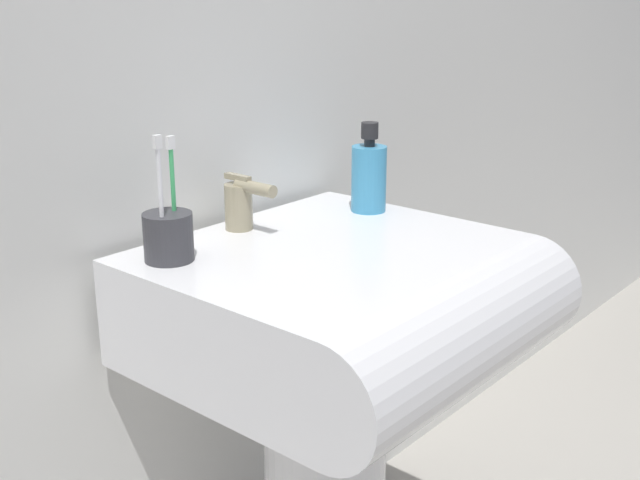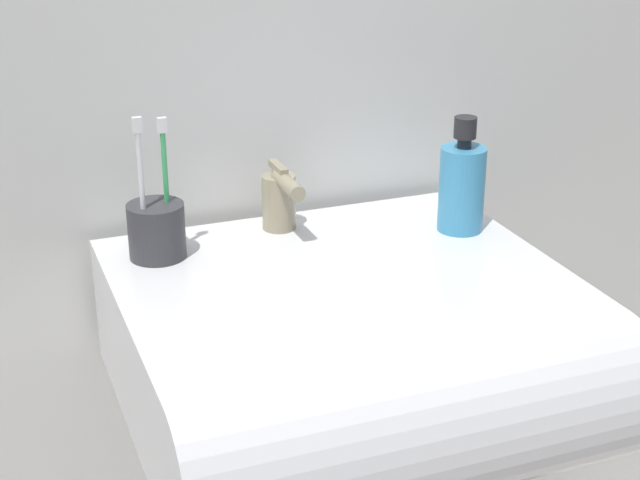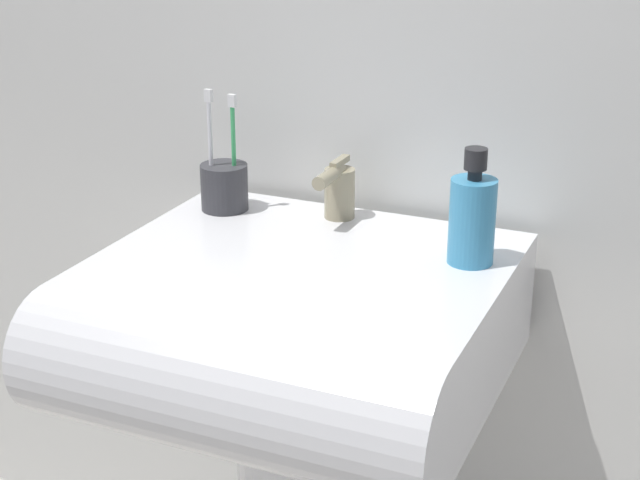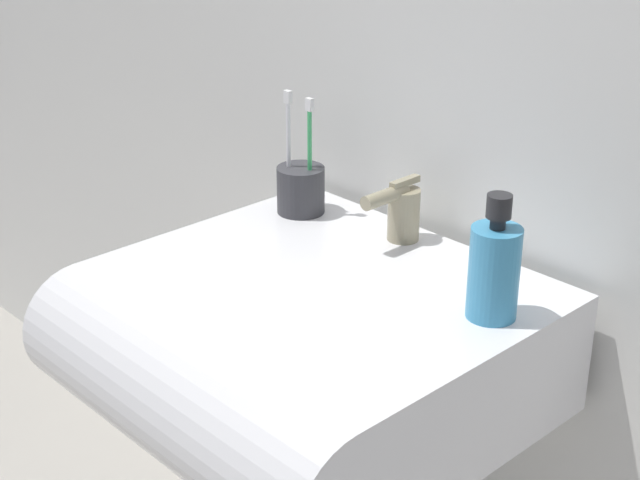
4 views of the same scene
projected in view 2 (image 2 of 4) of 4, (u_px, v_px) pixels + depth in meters
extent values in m
cube|color=white|center=(339.00, 335.00, 1.31)|extent=(0.57, 0.46, 0.18)
cylinder|color=white|center=(416.00, 425.00, 1.11)|extent=(0.57, 0.18, 0.18)
cylinder|color=tan|center=(279.00, 202.00, 1.41)|extent=(0.05, 0.05, 0.08)
cylinder|color=tan|center=(288.00, 185.00, 1.36)|extent=(0.02, 0.08, 0.02)
cube|color=tan|center=(278.00, 168.00, 1.39)|extent=(0.01, 0.06, 0.01)
cylinder|color=#38383D|center=(157.00, 231.00, 1.32)|extent=(0.08, 0.08, 0.08)
cylinder|color=white|center=(142.00, 193.00, 1.28)|extent=(0.01, 0.01, 0.17)
cube|color=white|center=(137.00, 125.00, 1.24)|extent=(0.01, 0.01, 0.02)
cylinder|color=#3FB266|center=(166.00, 189.00, 1.30)|extent=(0.01, 0.01, 0.16)
cube|color=white|center=(162.00, 125.00, 1.27)|extent=(0.01, 0.01, 0.02)
cylinder|color=#3F99CC|center=(462.00, 189.00, 1.40)|extent=(0.07, 0.07, 0.12)
cylinder|color=#262628|center=(464.00, 143.00, 1.37)|extent=(0.02, 0.02, 0.01)
cylinder|color=#262628|center=(465.00, 127.00, 1.36)|extent=(0.03, 0.03, 0.03)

